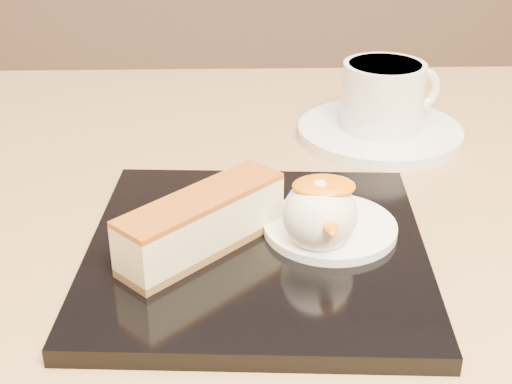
{
  "coord_description": "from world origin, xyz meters",
  "views": [
    {
      "loc": [
        -0.06,
        -0.41,
        0.98
      ],
      "look_at": [
        -0.05,
        0.01,
        0.76
      ],
      "focal_mm": 50.0,
      "sensor_mm": 36.0,
      "label": 1
    }
  ],
  "objects_px": {
    "dessert_plate": "(257,251)",
    "saucer": "(380,132)",
    "ice_cream_scoop": "(320,215)",
    "cheesecake": "(202,223)",
    "coffee_cup": "(385,94)"
  },
  "relations": [
    {
      "from": "ice_cream_scoop",
      "to": "saucer",
      "type": "relative_size",
      "value": 0.32
    },
    {
      "from": "dessert_plate",
      "to": "ice_cream_scoop",
      "type": "height_order",
      "value": "ice_cream_scoop"
    },
    {
      "from": "ice_cream_scoop",
      "to": "saucer",
      "type": "bearing_deg",
      "value": 69.32
    },
    {
      "from": "cheesecake",
      "to": "dessert_plate",
      "type": "bearing_deg",
      "value": -36.68
    },
    {
      "from": "dessert_plate",
      "to": "saucer",
      "type": "height_order",
      "value": "dessert_plate"
    },
    {
      "from": "dessert_plate",
      "to": "cheesecake",
      "type": "distance_m",
      "value": 0.04
    },
    {
      "from": "dessert_plate",
      "to": "coffee_cup",
      "type": "relative_size",
      "value": 2.3
    },
    {
      "from": "coffee_cup",
      "to": "saucer",
      "type": "bearing_deg",
      "value": -180.0
    },
    {
      "from": "dessert_plate",
      "to": "saucer",
      "type": "distance_m",
      "value": 0.24
    },
    {
      "from": "cheesecake",
      "to": "ice_cream_scoop",
      "type": "xyz_separation_m",
      "value": [
        0.07,
        -0.0,
        0.0
      ]
    },
    {
      "from": "ice_cream_scoop",
      "to": "cheesecake",
      "type": "bearing_deg",
      "value": 180.0
    },
    {
      "from": "saucer",
      "to": "coffee_cup",
      "type": "height_order",
      "value": "coffee_cup"
    },
    {
      "from": "dessert_plate",
      "to": "ice_cream_scoop",
      "type": "bearing_deg",
      "value": -7.13
    },
    {
      "from": "saucer",
      "to": "dessert_plate",
      "type": "bearing_deg",
      "value": -120.24
    },
    {
      "from": "cheesecake",
      "to": "saucer",
      "type": "xyz_separation_m",
      "value": [
        0.15,
        0.21,
        -0.03
      ]
    }
  ]
}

